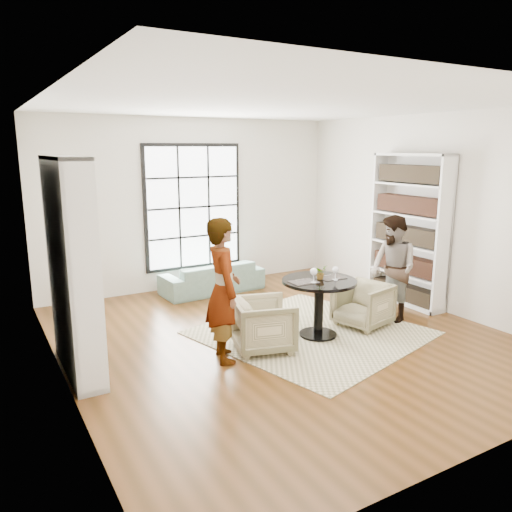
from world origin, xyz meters
TOP-DOWN VIEW (x-y plane):
  - ground at (0.00, 0.00)m, footprint 6.00×6.00m
  - room_shell at (0.00, 0.54)m, footprint 6.00×6.01m
  - rug at (0.41, -0.07)m, footprint 3.18×3.18m
  - pedestal_table at (0.43, -0.20)m, footprint 0.98×0.98m
  - sofa at (0.10, 2.45)m, footprint 1.82×0.80m
  - armchair_left at (-0.44, -0.23)m, footprint 0.89×0.87m
  - armchair_right at (1.21, -0.19)m, footprint 0.82×0.81m
  - person_left at (-0.99, -0.23)m, footprint 0.54×0.70m
  - person_right at (1.76, -0.19)m, footprint 0.69×0.83m
  - placemat_left at (0.18, -0.19)m, footprint 0.35×0.27m
  - placemat_right at (0.63, -0.20)m, footprint 0.35×0.27m
  - cutlery_left at (0.18, -0.19)m, footprint 0.14×0.22m
  - cutlery_right at (0.63, -0.20)m, footprint 0.14×0.22m
  - wine_glass_left at (0.27, -0.29)m, footprint 0.09×0.09m
  - wine_glass_right at (0.60, -0.31)m, footprint 0.08×0.08m
  - flower_centerpiece at (0.46, -0.17)m, footprint 0.20×0.19m

SIDE VIEW (x-z plane):
  - ground at x=0.00m, z-range 0.00..0.00m
  - rug at x=0.41m, z-range 0.00..0.01m
  - sofa at x=0.10m, z-range 0.00..0.52m
  - armchair_right at x=1.21m, z-range 0.00..0.63m
  - armchair_left at x=-0.44m, z-range 0.00..0.66m
  - pedestal_table at x=0.43m, z-range 0.18..0.96m
  - person_right at x=1.76m, z-range 0.00..1.54m
  - placemat_left at x=0.18m, z-range 0.78..0.79m
  - placemat_right at x=0.63m, z-range 0.78..0.79m
  - cutlery_left at x=0.18m, z-range 0.79..0.80m
  - cutlery_right at x=0.63m, z-range 0.79..0.80m
  - person_left at x=-0.99m, z-range 0.00..1.71m
  - flower_centerpiece at x=0.46m, z-range 0.78..0.97m
  - wine_glass_right at x=0.60m, z-range 0.83..1.01m
  - wine_glass_left at x=0.27m, z-range 0.83..1.03m
  - room_shell at x=0.00m, z-range -1.74..4.26m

